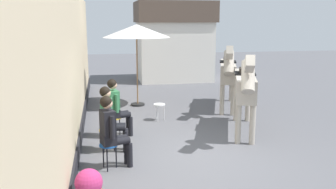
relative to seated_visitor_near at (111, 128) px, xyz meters
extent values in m
plane|color=#56565B|center=(1.73, 3.34, -0.78)|extent=(40.00, 40.00, 0.00)
cube|color=#CCB793|center=(-0.82, 1.84, 0.92)|extent=(0.30, 14.00, 3.40)
cube|color=black|center=(-0.80, 1.84, -0.60)|extent=(0.34, 14.00, 0.36)
cube|color=silver|center=(3.13, 9.95, 0.52)|extent=(3.20, 2.40, 2.60)
cube|color=brown|center=(3.13, 9.95, 2.27)|extent=(3.40, 2.60, 0.90)
cylinder|color=#194C99|center=(-0.06, -0.02, -0.31)|extent=(0.34, 0.34, 0.03)
cylinder|color=black|center=(0.07, 0.02, -0.55)|extent=(0.02, 0.02, 0.45)
cylinder|color=black|center=(-0.16, 0.08, -0.55)|extent=(0.02, 0.02, 0.45)
cylinder|color=black|center=(-0.10, -0.15, -0.55)|extent=(0.02, 0.02, 0.45)
cube|color=black|center=(-0.06, -0.02, -0.20)|extent=(0.32, 0.37, 0.20)
cube|color=black|center=(-0.06, -0.02, 0.12)|extent=(0.31, 0.39, 0.44)
sphere|color=tan|center=(-0.06, -0.02, 0.47)|extent=(0.20, 0.20, 0.20)
sphere|color=black|center=(-0.08, -0.02, 0.50)|extent=(0.22, 0.22, 0.22)
cylinder|color=black|center=(0.10, 0.11, -0.25)|extent=(0.40, 0.23, 0.13)
cylinder|color=black|center=(0.28, 0.16, -0.55)|extent=(0.11, 0.11, 0.46)
cylinder|color=black|center=(0.14, -0.04, -0.25)|extent=(0.40, 0.23, 0.13)
cylinder|color=black|center=(0.33, 0.01, -0.55)|extent=(0.11, 0.11, 0.46)
cylinder|color=black|center=(-0.10, 0.18, 0.07)|extent=(0.09, 0.09, 0.42)
cylinder|color=black|center=(0.01, -0.20, 0.07)|extent=(0.09, 0.09, 0.42)
cylinder|color=gold|center=(-0.07, 0.93, -0.31)|extent=(0.34, 0.34, 0.03)
cylinder|color=black|center=(0.07, 0.92, -0.55)|extent=(0.02, 0.02, 0.45)
cylinder|color=black|center=(-0.12, 1.06, -0.55)|extent=(0.02, 0.02, 0.45)
cylinder|color=black|center=(-0.15, 0.82, -0.55)|extent=(0.02, 0.02, 0.45)
cube|color=black|center=(-0.07, 0.93, -0.20)|extent=(0.27, 0.34, 0.20)
cube|color=#337247|center=(-0.07, 0.93, 0.12)|extent=(0.25, 0.36, 0.44)
sphere|color=tan|center=(-0.07, 0.93, 0.47)|extent=(0.20, 0.20, 0.20)
sphere|color=black|center=(-0.09, 0.93, 0.50)|extent=(0.22, 0.22, 0.22)
cylinder|color=black|center=(0.13, 0.99, -0.25)|extent=(0.39, 0.17, 0.13)
cylinder|color=black|center=(0.32, 0.97, -0.55)|extent=(0.11, 0.11, 0.46)
cylinder|color=black|center=(0.11, 0.83, -0.25)|extent=(0.39, 0.17, 0.13)
cylinder|color=black|center=(0.30, 0.81, -0.55)|extent=(0.11, 0.11, 0.46)
cylinder|color=#337247|center=(-0.03, 1.13, 0.07)|extent=(0.09, 0.09, 0.42)
cylinder|color=#337247|center=(-0.07, 0.73, 0.07)|extent=(0.09, 0.09, 0.42)
cylinder|color=gold|center=(0.10, 1.88, -0.31)|extent=(0.34, 0.34, 0.03)
cylinder|color=black|center=(0.24, 1.92, -0.55)|extent=(0.02, 0.02, 0.45)
cylinder|color=black|center=(0.01, 1.98, -0.55)|extent=(0.02, 0.02, 0.45)
cylinder|color=black|center=(0.07, 1.74, -0.55)|extent=(0.02, 0.02, 0.45)
cube|color=black|center=(0.10, 1.88, -0.20)|extent=(0.31, 0.37, 0.20)
cube|color=#337247|center=(0.10, 1.88, 0.12)|extent=(0.30, 0.38, 0.44)
sphere|color=tan|center=(0.10, 1.88, 0.47)|extent=(0.20, 0.20, 0.20)
sphere|color=black|center=(0.08, 1.87, 0.50)|extent=(0.22, 0.22, 0.22)
cylinder|color=black|center=(0.27, 2.01, -0.25)|extent=(0.40, 0.22, 0.13)
cylinder|color=black|center=(0.45, 2.05, -0.55)|extent=(0.11, 0.11, 0.46)
cylinder|color=black|center=(0.31, 1.85, -0.25)|extent=(0.40, 0.22, 0.13)
cylinder|color=black|center=(0.49, 1.90, -0.55)|extent=(0.11, 0.11, 0.46)
cylinder|color=#337247|center=(0.07, 2.08, 0.07)|extent=(0.09, 0.09, 0.42)
cylinder|color=#337247|center=(0.17, 1.69, 0.07)|extent=(0.09, 0.09, 0.42)
cube|color=#B2A899|center=(3.28, 1.79, 0.38)|extent=(1.14, 2.22, 0.52)
cylinder|color=#B2A899|center=(3.10, 0.82, -0.33)|extent=(0.13, 0.13, 0.90)
cylinder|color=#B2A899|center=(2.81, 0.92, -0.33)|extent=(0.13, 0.13, 0.90)
cylinder|color=#B2A899|center=(3.74, 2.65, -0.33)|extent=(0.13, 0.13, 0.90)
cylinder|color=#B2A899|center=(3.45, 2.75, -0.33)|extent=(0.13, 0.13, 0.90)
cylinder|color=#B2A899|center=(2.88, 0.66, 0.77)|extent=(0.47, 0.69, 0.73)
cube|color=#B2A899|center=(2.77, 0.34, 1.08)|extent=(0.34, 0.56, 0.40)
cube|color=black|center=(2.89, 0.68, 0.91)|extent=(0.25, 0.61, 0.48)
cylinder|color=black|center=(3.65, 2.87, 0.11)|extent=(0.13, 0.13, 0.65)
cube|color=black|center=(3.31, 1.89, 0.66)|extent=(0.67, 0.73, 0.03)
cube|color=black|center=(3.31, 1.89, 0.73)|extent=(0.41, 0.51, 0.12)
cube|color=#B2A899|center=(3.72, 4.29, 0.38)|extent=(1.11, 2.23, 0.52)
cylinder|color=#B2A899|center=(3.56, 3.31, -0.33)|extent=(0.13, 0.13, 0.90)
cylinder|color=#B2A899|center=(3.27, 3.41, -0.33)|extent=(0.13, 0.13, 0.90)
cylinder|color=#B2A899|center=(4.17, 5.16, -0.33)|extent=(0.13, 0.13, 0.90)
cylinder|color=#B2A899|center=(3.88, 5.25, -0.33)|extent=(0.13, 0.13, 0.90)
cylinder|color=#B2A899|center=(3.34, 3.15, 0.77)|extent=(0.46, 0.69, 0.73)
cube|color=#B2A899|center=(3.24, 2.83, 1.08)|extent=(0.34, 0.56, 0.40)
cube|color=black|center=(3.35, 3.17, 0.91)|extent=(0.24, 0.61, 0.48)
cylinder|color=black|center=(4.08, 5.38, 0.11)|extent=(0.13, 0.13, 0.65)
cube|color=black|center=(3.75, 4.39, 0.66)|extent=(0.66, 0.73, 0.03)
cube|color=black|center=(3.75, 4.39, 0.73)|extent=(0.40, 0.51, 0.12)
sphere|color=#B22D66|center=(-0.38, -1.52, -0.34)|extent=(0.40, 0.40, 0.40)
cylinder|color=black|center=(0.98, 5.05, -0.75)|extent=(0.44, 0.44, 0.06)
cylinder|color=olive|center=(0.98, 5.05, 0.32)|extent=(0.04, 0.04, 2.20)
cone|color=silver|center=(0.98, 5.05, 1.60)|extent=(2.10, 2.10, 0.40)
cylinder|color=white|center=(1.39, 3.15, -0.33)|extent=(0.32, 0.32, 0.03)
cylinder|color=silver|center=(1.52, 3.15, -0.56)|extent=(0.02, 0.02, 0.43)
cylinder|color=silver|center=(1.32, 3.26, -0.56)|extent=(0.02, 0.02, 0.43)
cylinder|color=silver|center=(1.32, 3.03, -0.56)|extent=(0.02, 0.02, 0.43)
camera|label=1|loc=(-0.14, -6.57, 1.96)|focal=39.51mm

